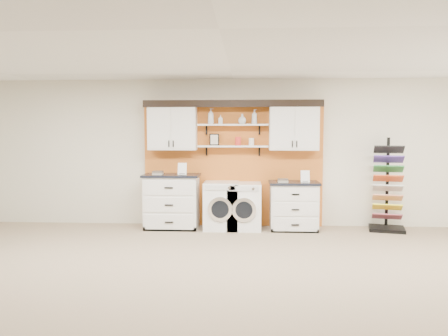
# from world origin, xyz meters

# --- Properties ---
(floor) EXTENTS (10.00, 10.00, 0.00)m
(floor) POSITION_xyz_m (0.00, 0.00, 0.00)
(floor) COLOR gray
(floor) RESTS_ON ground
(ceiling) EXTENTS (10.00, 10.00, 0.00)m
(ceiling) POSITION_xyz_m (0.00, 0.00, 2.80)
(ceiling) COLOR white
(ceiling) RESTS_ON wall_back
(wall_back) EXTENTS (10.00, 0.00, 10.00)m
(wall_back) POSITION_xyz_m (0.00, 4.00, 1.40)
(wall_back) COLOR beige
(wall_back) RESTS_ON floor
(accent_panel) EXTENTS (3.40, 0.07, 2.40)m
(accent_panel) POSITION_xyz_m (0.00, 3.96, 1.20)
(accent_panel) COLOR #C36321
(accent_panel) RESTS_ON wall_back
(upper_cabinet_left) EXTENTS (0.90, 0.35, 0.84)m
(upper_cabinet_left) POSITION_xyz_m (-1.13, 3.79, 1.88)
(upper_cabinet_left) COLOR white
(upper_cabinet_left) RESTS_ON wall_back
(upper_cabinet_right) EXTENTS (0.90, 0.35, 0.84)m
(upper_cabinet_right) POSITION_xyz_m (1.13, 3.79, 1.88)
(upper_cabinet_right) COLOR white
(upper_cabinet_right) RESTS_ON wall_back
(shelf_lower) EXTENTS (1.32, 0.28, 0.03)m
(shelf_lower) POSITION_xyz_m (0.00, 3.80, 1.53)
(shelf_lower) COLOR white
(shelf_lower) RESTS_ON wall_back
(shelf_upper) EXTENTS (1.32, 0.28, 0.03)m
(shelf_upper) POSITION_xyz_m (0.00, 3.80, 1.93)
(shelf_upper) COLOR white
(shelf_upper) RESTS_ON wall_back
(crown_molding) EXTENTS (3.30, 0.41, 0.13)m
(crown_molding) POSITION_xyz_m (0.00, 3.81, 2.33)
(crown_molding) COLOR black
(crown_molding) RESTS_ON wall_back
(picture_frame) EXTENTS (0.18, 0.02, 0.22)m
(picture_frame) POSITION_xyz_m (-0.35, 3.85, 1.66)
(picture_frame) COLOR black
(picture_frame) RESTS_ON shelf_lower
(canister_red) EXTENTS (0.11, 0.11, 0.16)m
(canister_red) POSITION_xyz_m (0.10, 3.80, 1.62)
(canister_red) COLOR red
(canister_red) RESTS_ON shelf_lower
(canister_cream) EXTENTS (0.10, 0.10, 0.14)m
(canister_cream) POSITION_xyz_m (0.35, 3.80, 1.61)
(canister_cream) COLOR silver
(canister_cream) RESTS_ON shelf_lower
(base_cabinet_left) EXTENTS (1.04, 0.66, 1.01)m
(base_cabinet_left) POSITION_xyz_m (-1.13, 3.64, 0.51)
(base_cabinet_left) COLOR white
(base_cabinet_left) RESTS_ON floor
(base_cabinet_right) EXTENTS (0.91, 0.66, 0.89)m
(base_cabinet_right) POSITION_xyz_m (1.13, 3.64, 0.44)
(base_cabinet_right) COLOR white
(base_cabinet_right) RESTS_ON floor
(washer) EXTENTS (0.63, 0.71, 0.87)m
(washer) POSITION_xyz_m (-0.21, 3.64, 0.44)
(washer) COLOR white
(washer) RESTS_ON floor
(dryer) EXTENTS (0.61, 0.71, 0.86)m
(dryer) POSITION_xyz_m (0.22, 3.64, 0.43)
(dryer) COLOR white
(dryer) RESTS_ON floor
(sample_rack) EXTENTS (0.72, 0.64, 1.70)m
(sample_rack) POSITION_xyz_m (2.83, 3.68, 0.54)
(sample_rack) COLOR black
(sample_rack) RESTS_ON floor
(soap_bottle_a) EXTENTS (0.12, 0.11, 0.29)m
(soap_bottle_a) POSITION_xyz_m (-0.41, 3.80, 2.09)
(soap_bottle_a) COLOR silver
(soap_bottle_a) RESTS_ON shelf_upper
(soap_bottle_b) EXTENTS (0.08, 0.08, 0.17)m
(soap_bottle_b) POSITION_xyz_m (-0.23, 3.80, 2.03)
(soap_bottle_b) COLOR silver
(soap_bottle_b) RESTS_ON shelf_upper
(soap_bottle_c) EXTENTS (0.21, 0.21, 0.19)m
(soap_bottle_c) POSITION_xyz_m (0.18, 3.80, 2.04)
(soap_bottle_c) COLOR silver
(soap_bottle_c) RESTS_ON shelf_upper
(soap_bottle_d) EXTENTS (0.14, 0.14, 0.27)m
(soap_bottle_d) POSITION_xyz_m (0.40, 3.80, 2.08)
(soap_bottle_d) COLOR silver
(soap_bottle_d) RESTS_ON shelf_upper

